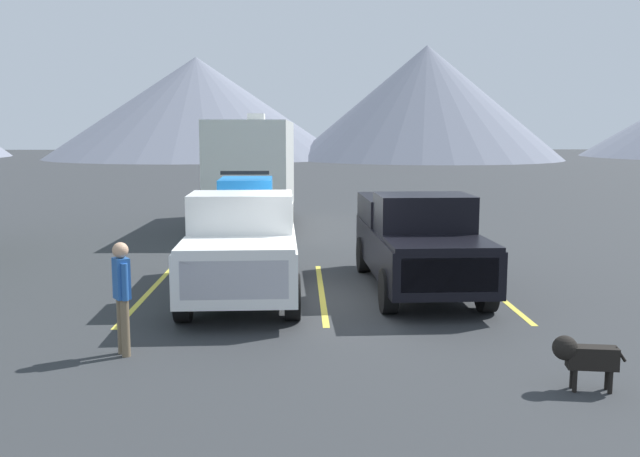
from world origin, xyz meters
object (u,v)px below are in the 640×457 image
(person_a, at_px, (122,291))
(dog, at_px, (581,355))
(pickup_truck_b, at_px, (417,238))
(pickup_truck_a, at_px, (244,238))
(camper_trailer_a, at_px, (254,167))

(person_a, height_order, dog, person_a)
(pickup_truck_b, bearing_deg, pickup_truck_a, -173.54)
(pickup_truck_a, relative_size, person_a, 3.32)
(pickup_truck_b, xyz_separation_m, camper_trailer_a, (-4.09, 9.81, 1.02))
(person_a, bearing_deg, camper_trailer_a, 85.74)
(pickup_truck_a, xyz_separation_m, person_a, (-1.49, -3.99, -0.17))
(pickup_truck_a, distance_m, dog, 7.41)
(dog, bearing_deg, pickup_truck_b, 100.60)
(person_a, bearing_deg, dog, -14.52)
(pickup_truck_a, distance_m, pickup_truck_b, 3.68)
(pickup_truck_a, height_order, person_a, pickup_truck_a)
(pickup_truck_b, relative_size, dog, 6.12)
(pickup_truck_a, height_order, pickup_truck_b, pickup_truck_a)
(pickup_truck_b, relative_size, person_a, 3.30)
(person_a, bearing_deg, pickup_truck_a, 69.50)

